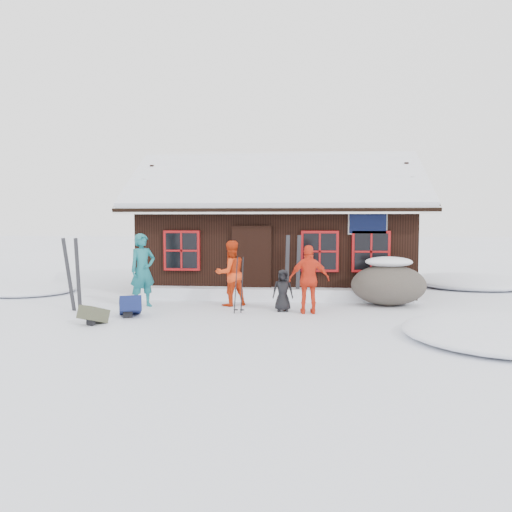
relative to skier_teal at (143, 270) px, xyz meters
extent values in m
plane|color=white|center=(1.73, -0.82, -0.94)|extent=(120.00, 120.00, 0.00)
cube|color=black|center=(3.23, 4.18, 0.31)|extent=(8.00, 5.00, 2.50)
cube|color=black|center=(3.23, 2.70, 2.41)|extent=(8.90, 3.14, 1.88)
cube|color=black|center=(3.23, 5.65, 2.41)|extent=(8.90, 3.14, 1.88)
cube|color=white|center=(3.23, 2.70, 2.55)|extent=(8.72, 3.07, 1.86)
cube|color=white|center=(3.23, 5.65, 2.55)|extent=(8.72, 3.07, 1.86)
cube|color=white|center=(3.23, 4.18, 3.28)|extent=(8.81, 0.22, 0.14)
cube|color=silver|center=(3.23, 1.23, 1.54)|extent=(8.90, 0.10, 0.20)
cube|color=black|center=(2.63, 1.63, 0.06)|extent=(1.00, 0.10, 2.00)
cube|color=black|center=(5.83, 1.60, 1.21)|extent=(1.00, 0.06, 0.60)
cube|color=maroon|center=(0.63, 1.62, 0.41)|extent=(1.04, 0.10, 1.14)
cube|color=black|center=(0.63, 1.58, 0.41)|extent=(0.90, 0.04, 1.00)
cube|color=maroon|center=(4.53, 1.62, 0.41)|extent=(1.04, 0.10, 1.14)
cube|color=black|center=(4.53, 1.58, 0.41)|extent=(0.90, 0.04, 1.00)
cube|color=maroon|center=(5.93, 1.62, 0.41)|extent=(1.04, 0.10, 1.14)
cube|color=black|center=(5.93, 1.58, 0.41)|extent=(0.90, 0.04, 1.00)
cube|color=white|center=(3.23, 1.43, -0.76)|extent=(7.60, 0.60, 0.35)
ellipsoid|color=white|center=(-4.27, 2.18, -0.94)|extent=(2.80, 2.80, 0.34)
ellipsoid|color=white|center=(7.73, -2.82, -0.94)|extent=(3.60, 3.60, 0.43)
ellipsoid|color=white|center=(9.73, 5.18, -0.94)|extent=(4.00, 4.00, 0.48)
imported|color=#16636A|center=(0.00, 0.00, 0.00)|extent=(0.80, 0.80, 1.87)
imported|color=red|center=(2.20, 0.38, -0.09)|extent=(1.04, 0.99, 1.69)
imported|color=red|center=(4.21, -0.55, -0.12)|extent=(0.98, 0.46, 1.63)
imported|color=black|center=(3.58, -0.31, -0.43)|extent=(0.52, 0.36, 1.02)
ellipsoid|color=#534B42|center=(6.28, 0.82, -0.41)|extent=(1.93, 1.44, 1.06)
ellipsoid|color=white|center=(6.28, 0.82, 0.06)|extent=(1.21, 0.88, 0.27)
cube|color=black|center=(-1.62, -0.69, -0.07)|extent=(0.34, 0.09, 1.83)
cube|color=black|center=(-1.34, -0.80, -0.07)|extent=(0.26, 0.23, 1.83)
cube|color=black|center=(3.63, 1.24, -0.06)|extent=(0.15, 0.07, 1.86)
cube|color=black|center=(3.94, 1.27, -0.06)|extent=(0.16, 0.06, 1.86)
cylinder|color=black|center=(2.48, -0.65, -0.28)|extent=(0.10, 0.12, 1.38)
cylinder|color=black|center=(2.62, -0.65, -0.28)|extent=(0.10, 0.12, 1.38)
cube|color=#111A49|center=(0.11, -1.28, -0.76)|extent=(0.68, 0.77, 0.34)
cube|color=#40422F|center=(-0.37, -2.20, -0.79)|extent=(0.58, 0.64, 0.29)
camera|label=1|loc=(4.03, -12.30, 1.25)|focal=35.00mm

